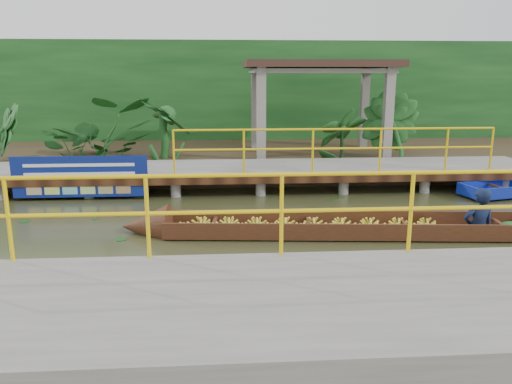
{
  "coord_description": "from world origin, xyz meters",
  "views": [
    {
      "loc": [
        0.09,
        -8.81,
        2.8
      ],
      "look_at": [
        0.74,
        0.5,
        0.6
      ],
      "focal_mm": 35.0,
      "sensor_mm": 36.0,
      "label": 1
    }
  ],
  "objects": [
    {
      "name": "ground",
      "position": [
        0.0,
        0.0,
        0.0
      ],
      "size": [
        80.0,
        80.0,
        0.0
      ],
      "primitive_type": "plane",
      "color": "#2C3018",
      "rests_on": "ground"
    },
    {
      "name": "vendor_boat",
      "position": [
        2.81,
        -0.42,
        0.23
      ],
      "size": [
        8.55,
        1.57,
        1.95
      ],
      "rotation": [
        0.0,
        0.0,
        -0.09
      ],
      "color": "#38190F",
      "rests_on": "ground"
    },
    {
      "name": "blue_banner",
      "position": [
        -3.11,
        2.48,
        0.56
      ],
      "size": [
        3.03,
        0.04,
        0.95
      ],
      "color": "navy",
      "rests_on": "ground"
    },
    {
      "name": "pavilion",
      "position": [
        3.0,
        6.3,
        2.82
      ],
      "size": [
        4.4,
        3.0,
        3.0
      ],
      "color": "slate",
      "rests_on": "ground"
    },
    {
      "name": "near_dock",
      "position": [
        1.0,
        -4.2,
        0.3
      ],
      "size": [
        18.0,
        2.4,
        1.73
      ],
      "color": "slate",
      "rests_on": "ground"
    },
    {
      "name": "land_strip",
      "position": [
        0.0,
        7.5,
        0.23
      ],
      "size": [
        30.0,
        8.0,
        0.45
      ],
      "primitive_type": "cube",
      "color": "#302718",
      "rests_on": "ground"
    },
    {
      "name": "tropical_plants",
      "position": [
        -1.75,
        5.3,
        1.36
      ],
      "size": [
        14.46,
        1.46,
        1.82
      ],
      "color": "#123A16",
      "rests_on": "ground"
    },
    {
      "name": "foliage_backdrop",
      "position": [
        0.0,
        10.0,
        2.0
      ],
      "size": [
        30.0,
        0.8,
        4.0
      ],
      "primitive_type": "cube",
      "color": "#123A16",
      "rests_on": "ground"
    },
    {
      "name": "far_dock",
      "position": [
        0.02,
        3.43,
        0.48
      ],
      "size": [
        16.0,
        2.06,
        1.66
      ],
      "color": "slate",
      "rests_on": "ground"
    }
  ]
}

